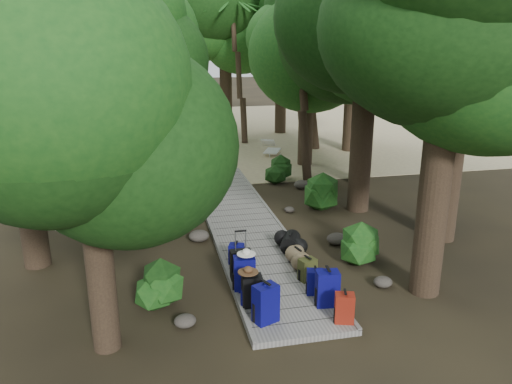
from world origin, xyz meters
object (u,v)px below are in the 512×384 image
object	(u,v)px
backpack_left_a	(266,301)
backpack_left_b	(252,289)
suitcase_on_boardwalk	(241,265)
duffel_right_khaki	(298,257)
lone_suitcase_on_sand	(220,159)
backpack_left_d	(237,253)
backpack_right_a	(344,307)
backpack_right_b	(327,286)
backpack_right_c	(315,281)
duffel_right_black	(291,242)
backpack_left_c	(244,272)
backpack_right_d	(307,268)
sun_lounger	(272,148)
kayak	(142,158)

from	to	relation	value
backpack_left_a	backpack_left_b	world-z (taller)	backpack_left_a
suitcase_on_boardwalk	duffel_right_khaki	bearing A→B (deg)	18.45
backpack_left_b	lone_suitcase_on_sand	xyz separation A→B (m)	(1.13, 11.56, -0.13)
backpack_left_d	lone_suitcase_on_sand	distance (m)	9.64
suitcase_on_boardwalk	backpack_right_a	bearing A→B (deg)	-53.13
backpack_right_b	backpack_right_c	size ratio (longest dim) A/B	1.36
backpack_right_c	backpack_left_a	bearing A→B (deg)	-132.40
backpack_right_b	suitcase_on_boardwalk	size ratio (longest dim) A/B	1.14
backpack_left_b	duffel_right_black	world-z (taller)	backpack_left_b
backpack_left_d	suitcase_on_boardwalk	distance (m)	0.87
backpack_left_b	suitcase_on_boardwalk	distance (m)	1.11
backpack_left_a	backpack_left_d	distance (m)	2.59
backpack_left_c	backpack_left_d	bearing A→B (deg)	92.06
backpack_right_c	backpack_left_c	bearing A→B (deg)	175.33
backpack_left_d	backpack_right_d	world-z (taller)	backpack_right_d
backpack_left_b	duffel_right_khaki	world-z (taller)	backpack_left_b
backpack_right_a	suitcase_on_boardwalk	size ratio (longest dim) A/B	0.90
backpack_right_d	duffel_right_black	world-z (taller)	backpack_right_d
backpack_right_b	backpack_right_d	distance (m)	1.10
backpack_right_a	lone_suitcase_on_sand	size ratio (longest dim) A/B	0.96
backpack_right_a	duffel_right_khaki	world-z (taller)	backpack_right_a
backpack_right_d	suitcase_on_boardwalk	distance (m)	1.43
backpack_right_d	backpack_left_a	bearing A→B (deg)	-150.14
duffel_right_black	suitcase_on_boardwalk	bearing A→B (deg)	-114.53
backpack_left_c	backpack_right_b	bearing A→B (deg)	-27.96
backpack_left_b	suitcase_on_boardwalk	xyz separation A→B (m)	(-0.00, 1.11, -0.01)
sun_lounger	backpack_left_c	bearing A→B (deg)	-82.18
backpack_right_a	backpack_right_c	distance (m)	1.14
backpack_left_c	duffel_right_khaki	world-z (taller)	backpack_left_c
duffel_right_khaki	lone_suitcase_on_sand	distance (m)	9.98
backpack_left_d	backpack_right_d	bearing A→B (deg)	-20.29
backpack_left_c	sun_lounger	world-z (taller)	backpack_left_c
backpack_left_c	backpack_right_c	xyz separation A→B (m)	(1.37, -0.47, -0.12)
kayak	backpack_left_c	bearing A→B (deg)	-56.67
backpack_right_d	lone_suitcase_on_sand	distance (m)	10.76
kayak	duffel_right_black	bearing A→B (deg)	-47.71
backpack_left_b	sun_lounger	size ratio (longest dim) A/B	0.37
backpack_left_b	suitcase_on_boardwalk	world-z (taller)	backpack_left_b
backpack_right_b	sun_lounger	world-z (taller)	backpack_right_b
backpack_left_c	backpack_left_d	xyz separation A→B (m)	(0.08, 1.31, -0.15)
duffel_right_khaki	suitcase_on_boardwalk	world-z (taller)	suitcase_on_boardwalk
backpack_left_c	suitcase_on_boardwalk	world-z (taller)	backpack_left_c
backpack_right_b	backpack_right_d	size ratio (longest dim) A/B	1.46
suitcase_on_boardwalk	backpack_right_d	bearing A→B (deg)	-12.21
backpack_left_b	kayak	bearing A→B (deg)	102.31
backpack_right_b	sun_lounger	bearing A→B (deg)	86.95
backpack_right_b	sun_lounger	xyz separation A→B (m)	(2.37, 13.59, -0.18)
backpack_left_a	sun_lounger	bearing A→B (deg)	53.21
backpack_left_a	sun_lounger	world-z (taller)	backpack_left_a
backpack_right_d	lone_suitcase_on_sand	world-z (taller)	lone_suitcase_on_sand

